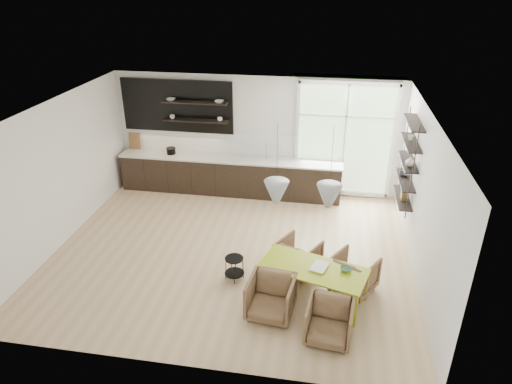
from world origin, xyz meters
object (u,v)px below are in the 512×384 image
(armchair_front_right, at_px, (329,321))
(wire_stool, at_px, (234,265))
(armchair_back_right, at_px, (353,274))
(armchair_front_left, at_px, (271,297))
(dining_table, at_px, (313,270))
(armchair_back_left, at_px, (298,256))

(armchair_front_right, distance_m, wire_stool, 2.12)
(armchair_back_right, distance_m, armchair_front_left, 1.60)
(dining_table, bearing_deg, wire_stool, -176.56)
(dining_table, height_order, armchair_front_right, armchair_front_right)
(armchair_back_left, relative_size, wire_stool, 1.57)
(armchair_front_right, bearing_deg, armchair_front_left, 163.71)
(armchair_front_left, distance_m, wire_stool, 1.14)
(armchair_back_left, distance_m, wire_stool, 1.21)
(armchair_back_left, height_order, wire_stool, armchair_back_left)
(dining_table, height_order, armchair_back_right, armchair_back_right)
(armchair_back_right, xyz_separation_m, wire_stool, (-2.12, -0.04, -0.04))
(wire_stool, bearing_deg, armchair_back_right, 1.22)
(dining_table, xyz_separation_m, armchair_front_left, (-0.64, -0.50, -0.26))
(armchair_back_right, xyz_separation_m, armchair_front_right, (-0.39, -1.27, -0.01))
(armchair_back_right, xyz_separation_m, armchair_front_left, (-1.33, -0.88, 0.01))
(armchair_front_left, bearing_deg, armchair_back_left, 81.49)
(dining_table, height_order, wire_stool, dining_table)
(armchair_back_left, xyz_separation_m, armchair_back_right, (0.99, -0.40, 0.01))
(wire_stool, bearing_deg, armchair_front_left, -46.80)
(armchair_front_left, relative_size, wire_stool, 1.64)
(dining_table, xyz_separation_m, armchair_back_left, (-0.30, 0.77, -0.28))
(armchair_back_right, distance_m, armchair_front_right, 1.33)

